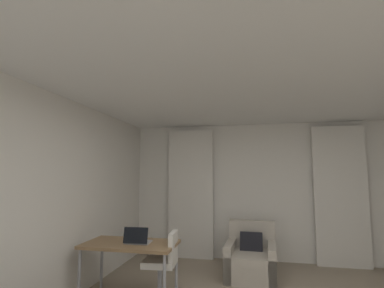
{
  "coord_description": "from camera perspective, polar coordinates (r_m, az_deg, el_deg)",
  "views": [
    {
      "loc": [
        -0.19,
        -2.69,
        1.63
      ],
      "look_at": [
        -0.99,
        1.2,
        2.05
      ],
      "focal_mm": 26.62,
      "sensor_mm": 36.0,
      "label": 1
    }
  ],
  "objects": [
    {
      "name": "curtain_left_panel",
      "position": [
        5.73,
        -0.28,
        -9.79
      ],
      "size": [
        0.9,
        0.06,
        2.5
      ],
      "color": "silver",
      "rests_on": "ground"
    },
    {
      "name": "ceiling",
      "position": [
        2.88,
        15.18,
        14.54
      ],
      "size": [
        5.12,
        6.12,
        0.06
      ],
      "primitive_type": "cube",
      "color": "white",
      "rests_on": "wall_left"
    },
    {
      "name": "armchair",
      "position": [
        4.99,
        11.79,
        -21.69
      ],
      "size": [
        0.82,
        0.89,
        0.83
      ],
      "color": "#B2A899",
      "rests_on": "ground"
    },
    {
      "name": "desk",
      "position": [
        4.05,
        -12.26,
        -19.65
      ],
      "size": [
        1.21,
        0.65,
        0.73
      ],
      "color": "olive",
      "rests_on": "ground"
    },
    {
      "name": "laptop",
      "position": [
        3.96,
        -10.86,
        -18.35
      ],
      "size": [
        0.33,
        0.26,
        0.22
      ],
      "color": "#ADADB2",
      "rests_on": "desk"
    },
    {
      "name": "wall_window",
      "position": [
        5.74,
        13.74,
        -9.11
      ],
      "size": [
        5.12,
        0.06,
        2.6
      ],
      "color": "silver",
      "rests_on": "ground"
    },
    {
      "name": "wall_left",
      "position": [
        3.59,
        -29.71,
        -10.5
      ],
      "size": [
        0.06,
        6.12,
        2.6
      ],
      "color": "silver",
      "rests_on": "ground"
    },
    {
      "name": "curtain_right_panel",
      "position": [
        5.82,
        27.63,
        -9.06
      ],
      "size": [
        0.9,
        0.06,
        2.5
      ],
      "color": "silver",
      "rests_on": "ground"
    },
    {
      "name": "desk_chair",
      "position": [
        4.01,
        -5.83,
        -23.94
      ],
      "size": [
        0.48,
        0.48,
        0.88
      ],
      "color": "gray",
      "rests_on": "ground"
    }
  ]
}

